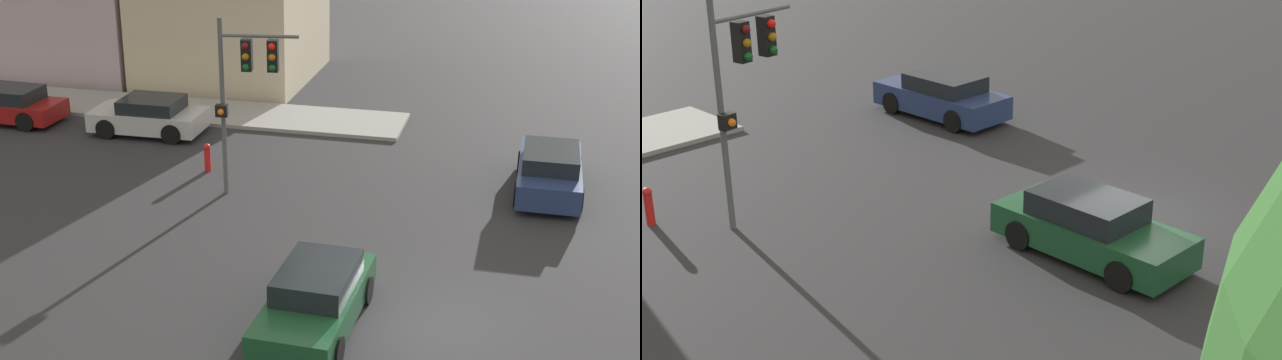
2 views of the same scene
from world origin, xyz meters
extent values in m
plane|color=#28282B|center=(0.00, 0.00, 0.00)|extent=(300.00, 300.00, 0.00)
cylinder|color=#515456|center=(6.31, 6.84, 2.63)|extent=(0.14, 0.14, 5.26)
cylinder|color=#515456|center=(6.46, 5.74, 4.76)|extent=(0.41, 2.22, 0.10)
cube|color=black|center=(6.41, 6.11, 4.21)|extent=(0.34, 0.34, 0.90)
sphere|color=#590F0F|center=(6.22, 6.08, 4.51)|extent=(0.20, 0.20, 0.20)
sphere|color=#99660F|center=(6.22, 6.08, 4.21)|extent=(0.20, 0.20, 0.20)
sphere|color=#0F511E|center=(6.22, 6.08, 3.91)|extent=(0.20, 0.20, 0.20)
cube|color=black|center=(6.51, 5.37, 4.21)|extent=(0.34, 0.34, 0.90)
sphere|color=red|center=(6.33, 5.34, 4.51)|extent=(0.20, 0.20, 0.20)
sphere|color=#99660F|center=(6.33, 5.34, 4.21)|extent=(0.20, 0.20, 0.20)
sphere|color=#0F511E|center=(6.33, 5.34, 3.91)|extent=(0.20, 0.20, 0.20)
cube|color=black|center=(6.13, 6.82, 2.61)|extent=(0.27, 0.38, 0.35)
sphere|color=orange|center=(5.99, 6.80, 2.61)|extent=(0.18, 0.18, 0.18)
cube|color=navy|center=(8.78, -2.47, 0.55)|extent=(4.43, 1.82, 0.72)
cube|color=black|center=(8.61, -2.47, 1.15)|extent=(2.31, 1.59, 0.48)
cylinder|color=black|center=(10.15, -1.61, 0.35)|extent=(0.70, 0.22, 0.70)
cylinder|color=black|center=(10.16, -3.31, 0.35)|extent=(0.70, 0.22, 0.70)
cylinder|color=black|center=(7.41, -1.62, 0.35)|extent=(0.70, 0.22, 0.70)
cylinder|color=black|center=(7.41, -3.32, 0.35)|extent=(0.70, 0.22, 0.70)
cube|color=#194728|center=(-0.51, 2.35, 0.52)|extent=(4.37, 1.87, 0.68)
cube|color=black|center=(-0.33, 2.35, 1.12)|extent=(2.29, 1.60, 0.52)
cylinder|color=black|center=(-1.87, 1.58, 0.33)|extent=(0.66, 0.24, 0.66)
cylinder|color=black|center=(-1.82, 3.21, 0.33)|extent=(0.66, 0.24, 0.66)
cylinder|color=black|center=(0.81, 1.49, 0.33)|extent=(0.66, 0.24, 0.66)
cylinder|color=black|center=(0.85, 3.13, 0.33)|extent=(0.66, 0.24, 0.66)
cube|color=#B7B7BC|center=(10.94, 11.40, 0.53)|extent=(1.99, 3.97, 0.66)
cube|color=black|center=(10.94, 11.24, 1.09)|extent=(1.73, 2.07, 0.46)
cylinder|color=black|center=(10.00, 12.61, 0.35)|extent=(0.23, 0.71, 0.71)
cylinder|color=black|center=(11.84, 12.63, 0.35)|extent=(0.23, 0.71, 0.71)
cylinder|color=black|center=(10.03, 10.17, 0.35)|extent=(0.23, 0.71, 0.71)
cylinder|color=black|center=(11.87, 10.19, 0.35)|extent=(0.23, 0.71, 0.71)
cube|color=maroon|center=(10.95, 17.05, 0.51)|extent=(1.94, 4.19, 0.63)
cube|color=black|center=(10.94, 16.89, 1.07)|extent=(1.66, 2.20, 0.50)
cylinder|color=black|center=(10.06, 15.80, 0.35)|extent=(0.24, 0.72, 0.71)
cylinder|color=black|center=(11.75, 15.74, 0.35)|extent=(0.24, 0.72, 0.71)
cylinder|color=red|center=(7.87, 8.02, 0.38)|extent=(0.20, 0.20, 0.75)
sphere|color=red|center=(7.87, 8.02, 0.81)|extent=(0.22, 0.22, 0.22)
camera|label=1|loc=(-16.87, -1.87, 10.11)|focal=50.00mm
camera|label=2|loc=(-10.29, 16.71, 8.61)|focal=50.00mm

